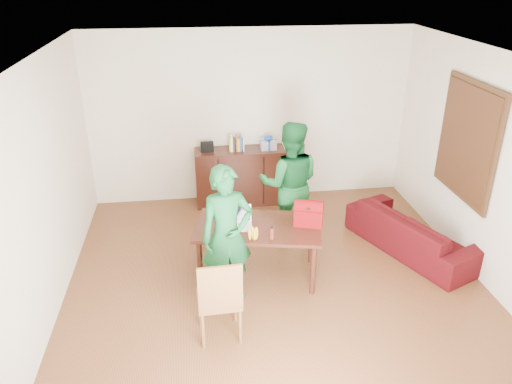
{
  "coord_description": "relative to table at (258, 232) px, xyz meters",
  "views": [
    {
      "loc": [
        -0.89,
        -4.76,
        3.58
      ],
      "look_at": [
        -0.19,
        0.63,
        1.05
      ],
      "focal_mm": 35.0,
      "sensor_mm": 36.0,
      "label": 1
    }
  ],
  "objects": [
    {
      "name": "room",
      "position": [
        0.2,
        -0.3,
        0.7
      ],
      "size": [
        5.2,
        5.7,
        2.9
      ],
      "color": "#4A2312",
      "rests_on": "ground"
    },
    {
      "name": "table",
      "position": [
        0.0,
        0.0,
        0.0
      ],
      "size": [
        1.62,
        1.11,
        0.7
      ],
      "rotation": [
        0.0,
        0.0,
        -0.2
      ],
      "color": "black",
      "rests_on": "ground"
    },
    {
      "name": "chair",
      "position": [
        -0.54,
        -1.05,
        -0.33
      ],
      "size": [
        0.46,
        0.44,
        0.96
      ],
      "rotation": [
        0.0,
        0.0,
        0.05
      ],
      "color": "brown",
      "rests_on": "ground"
    },
    {
      "name": "person_near",
      "position": [
        -0.4,
        -0.4,
        0.21
      ],
      "size": [
        0.67,
        0.51,
        1.64
      ],
      "primitive_type": "imported",
      "rotation": [
        0.0,
        0.0,
        0.22
      ],
      "color": "#13592A",
      "rests_on": "ground"
    },
    {
      "name": "person_far",
      "position": [
        0.53,
        0.8,
        0.25
      ],
      "size": [
        0.93,
        0.78,
        1.72
      ],
      "primitive_type": "imported",
      "rotation": [
        0.0,
        0.0,
        2.98
      ],
      "color": "#125223",
      "rests_on": "ground"
    },
    {
      "name": "laptop",
      "position": [
        -0.23,
        -0.01,
        0.13
      ],
      "size": [
        0.33,
        0.24,
        0.22
      ],
      "rotation": [
        0.0,
        0.0,
        -0.06
      ],
      "color": "white",
      "rests_on": "table"
    },
    {
      "name": "bananas",
      "position": [
        -0.1,
        -0.31,
        0.11
      ],
      "size": [
        0.16,
        0.1,
        0.06
      ],
      "primitive_type": null,
      "rotation": [
        0.0,
        0.0,
        -0.02
      ],
      "color": "gold",
      "rests_on": "table"
    },
    {
      "name": "bottle",
      "position": [
        0.11,
        -0.33,
        0.16
      ],
      "size": [
        0.06,
        0.06,
        0.16
      ],
      "primitive_type": "cylinder",
      "rotation": [
        0.0,
        0.0,
        -0.25
      ],
      "color": "#5B1F15",
      "rests_on": "table"
    },
    {
      "name": "red_bag",
      "position": [
        0.6,
        -0.05,
        0.21
      ],
      "size": [
        0.38,
        0.29,
        0.25
      ],
      "primitive_type": "cube",
      "rotation": [
        0.0,
        0.0,
        -0.32
      ],
      "color": "maroon",
      "rests_on": "table"
    },
    {
      "name": "sofa",
      "position": [
        2.14,
        0.32,
        -0.34
      ],
      "size": [
        1.43,
        2.02,
        0.55
      ],
      "primitive_type": "imported",
      "rotation": [
        0.0,
        0.0,
        1.99
      ],
      "color": "#3B0B07",
      "rests_on": "ground"
    }
  ]
}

